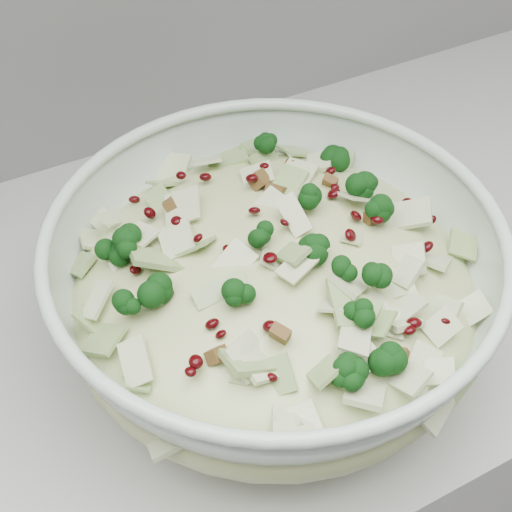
{
  "coord_description": "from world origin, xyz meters",
  "views": [
    {
      "loc": [
        0.47,
        1.24,
        1.46
      ],
      "look_at": [
        0.67,
        1.62,
        1.01
      ],
      "focal_mm": 50.0,
      "sensor_mm": 36.0,
      "label": 1
    }
  ],
  "objects": [
    {
      "name": "mixing_bowl",
      "position": [
        0.68,
        1.6,
        0.98
      ],
      "size": [
        0.49,
        0.49,
        0.16
      ],
      "rotation": [
        0.0,
        0.0,
        -0.31
      ],
      "color": "silver",
      "rests_on": "counter"
    },
    {
      "name": "salad",
      "position": [
        0.68,
        1.6,
        1.01
      ],
      "size": [
        0.51,
        0.51,
        0.16
      ],
      "rotation": [
        0.0,
        0.0,
        -0.71
      ],
      "color": "beige",
      "rests_on": "mixing_bowl"
    }
  ]
}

